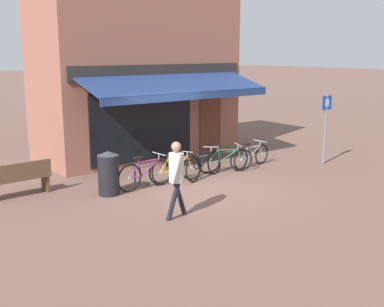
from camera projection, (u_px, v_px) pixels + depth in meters
ground_plane at (195, 187)px, 12.66m from camera, size 160.00×160.00×0.00m
shop_front at (137, 76)px, 16.11m from camera, size 6.56×4.63×5.38m
bike_rack_rail at (199, 159)px, 13.74m from camera, size 4.33×0.04×0.57m
bicycle_purple at (146, 173)px, 12.50m from camera, size 1.82×0.52×0.88m
bicycle_orange at (176, 169)px, 13.06m from camera, size 1.69×0.52×0.84m
bicycle_black at (204, 165)px, 13.52m from camera, size 1.73×0.75×0.85m
bicycle_green at (225, 160)px, 14.12m from camera, size 1.62×0.75×0.84m
bicycle_silver at (251, 156)px, 14.79m from camera, size 1.69×0.52×0.78m
pedestrian_adult at (176, 171)px, 10.16m from camera, size 0.61×0.46×1.68m
litter_bin at (109, 173)px, 11.90m from camera, size 0.54×0.54×1.11m
parking_sign at (326, 121)px, 15.02m from camera, size 0.44×0.07×2.22m
park_bench at (18, 178)px, 11.75m from camera, size 1.62×0.52×0.87m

